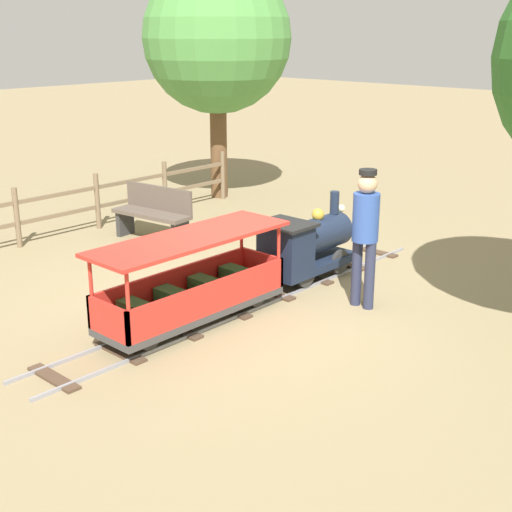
{
  "coord_description": "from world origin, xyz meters",
  "views": [
    {
      "loc": [
        5.4,
        -5.66,
        3.12
      ],
      "look_at": [
        0.0,
        0.17,
        0.55
      ],
      "focal_mm": 49.96,
      "sensor_mm": 36.0,
      "label": 1
    }
  ],
  "objects_px": {
    "passenger_car": "(192,288)",
    "park_bench": "(154,214)",
    "oak_tree_near": "(217,39)",
    "locomotive": "(306,244)",
    "conductor_person": "(365,227)"
  },
  "relations": [
    {
      "from": "locomotive",
      "to": "passenger_car",
      "type": "bearing_deg",
      "value": -90.0
    },
    {
      "from": "conductor_person",
      "to": "park_bench",
      "type": "relative_size",
      "value": 1.21
    },
    {
      "from": "conductor_person",
      "to": "park_bench",
      "type": "xyz_separation_m",
      "value": [
        -3.89,
        0.09,
        -0.54
      ]
    },
    {
      "from": "oak_tree_near",
      "to": "locomotive",
      "type": "bearing_deg",
      "value": -31.46
    },
    {
      "from": "park_bench",
      "to": "oak_tree_near",
      "type": "height_order",
      "value": "oak_tree_near"
    },
    {
      "from": "passenger_car",
      "to": "oak_tree_near",
      "type": "bearing_deg",
      "value": 132.99
    },
    {
      "from": "locomotive",
      "to": "conductor_person",
      "type": "bearing_deg",
      "value": -13.0
    },
    {
      "from": "passenger_car",
      "to": "park_bench",
      "type": "height_order",
      "value": "passenger_car"
    },
    {
      "from": "conductor_person",
      "to": "oak_tree_near",
      "type": "xyz_separation_m",
      "value": [
        -5.26,
        2.82,
        1.95
      ]
    },
    {
      "from": "conductor_person",
      "to": "passenger_car",
      "type": "bearing_deg",
      "value": -121.62
    },
    {
      "from": "locomotive",
      "to": "conductor_person",
      "type": "distance_m",
      "value": 1.17
    },
    {
      "from": "passenger_car",
      "to": "park_bench",
      "type": "bearing_deg",
      "value": 147.74
    },
    {
      "from": "locomotive",
      "to": "passenger_car",
      "type": "xyz_separation_m",
      "value": [
        0.0,
        -1.94,
        -0.06
      ]
    },
    {
      "from": "passenger_car",
      "to": "park_bench",
      "type": "distance_m",
      "value": 3.36
    },
    {
      "from": "park_bench",
      "to": "oak_tree_near",
      "type": "bearing_deg",
      "value": 116.68
    }
  ]
}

